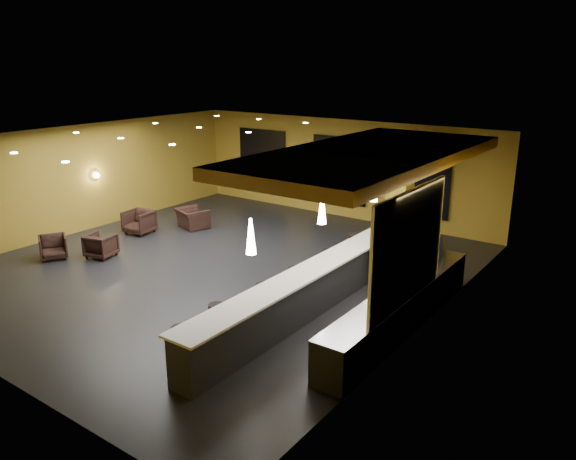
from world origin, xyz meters
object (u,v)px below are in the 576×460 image
Objects in this scene: prep_counter at (400,310)px; column at (399,199)px; bar_stool_1 at (217,316)px; bar_stool_2 at (264,295)px; armchair_a at (53,247)px; armchair_b at (101,245)px; staff_c at (428,252)px; armchair_c at (139,222)px; bar_stool_0 at (181,341)px; bar_stool_3 at (295,278)px; bar_counter at (309,292)px; bar_stool_4 at (328,259)px; pendant_2 at (374,188)px; staff_b at (424,248)px; armchair_d at (192,218)px; pendant_1 at (322,208)px; bar_stool_5 at (355,245)px; pendant_0 at (251,236)px; staff_a at (376,255)px.

prep_counter is 4.75m from column.
bar_stool_1 is 0.94× the size of bar_stool_2.
armchair_b is (1.02, 0.89, 0.01)m from armchair_a.
armchair_a is (-9.55, -4.25, -0.59)m from staff_c.
column is at bearing 11.92° from armchair_c.
bar_stool_0 is 1.04× the size of bar_stool_3.
bar_stool_3 reaches higher than bar_stool_1.
armchair_a is at bearing -170.98° from bar_counter.
staff_c reaches higher than prep_counter.
bar_stool_4 is (-0.84, -2.42, -1.29)m from column.
pendant_2 reaches higher than armchair_c.
staff_b is at bearing -168.57° from armchair_b.
armchair_d is 6.17m from bar_stool_4.
pendant_1 and pendant_2 have the same top height.
prep_counter is at bearing -47.17° from bar_stool_5.
bar_stool_5 is (7.15, 1.66, 0.16)m from armchair_c.
bar_stool_0 is at bearing 152.28° from armchair_d.
bar_stool_3 is at bearing 91.23° from bar_stool_0.
pendant_0 is 2.40m from bar_stool_2.
staff_c is at bearing -0.76° from pendant_2.
staff_a reaches higher than staff_b.
bar_counter is 3.39m from staff_c.
bar_stool_5 is at bearing 155.94° from staff_a.
bar_stool_1 is 2.57m from bar_stool_3.
pendant_2 is (0.00, 2.50, 0.00)m from pendant_1.
staff_a reaches higher than bar_stool_5.
bar_stool_1 is at bearing -110.20° from pendant_1.
bar_stool_0 reaches higher than bar_stool_4.
bar_counter reaches higher than bar_stool_2.
armchair_c is at bearing 151.26° from bar_stool_1.
bar_stool_1 reaches higher than armchair_b.
prep_counter is 5.88× the size of armchair_d.
armchair_a is at bearing -177.89° from staff_c.
pendant_1 is at bearing -76.06° from bar_stool_5.
staff_a is at bearing 130.00° from prep_counter.
bar_stool_3 is at bearing 174.78° from armchair_d.
pendant_0 is 1.00× the size of pendant_1.
armchair_b is (-6.97, -3.38, -2.00)m from pendant_2.
bar_stool_5 reaches higher than bar_stool_3.
staff_a is at bearing -110.16° from staff_b.
armchair_a is 7.94m from bar_stool_4.
pendant_2 is 0.92× the size of bar_stool_3.
armchair_c is at bearing -160.36° from column.
staff_c is 8.51m from armchair_d.
pendant_0 and pendant_2 have the same top height.
bar_counter is 3.52m from bar_stool_5.
bar_stool_1 is at bearing -66.01° from armchair_a.
bar_stool_1 is (-0.93, -6.63, -1.29)m from column.
staff_c reaches higher than bar_counter.
bar_counter is 11.43× the size of pendant_2.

